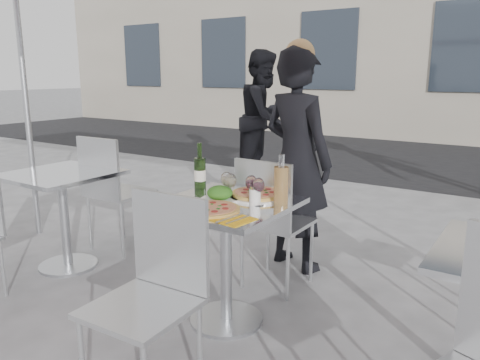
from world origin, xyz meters
The scene contains 21 objects.
ground centered at (0.00, 0.00, 0.00)m, with size 80.00×80.00×0.00m, color slate.
street_asphalt centered at (0.00, 6.50, 0.00)m, with size 24.00×5.00×0.00m, color black.
main_table centered at (0.00, 0.00, 0.54)m, with size 0.72×0.72×0.75m.
side_table_left centered at (-1.50, 0.00, 0.54)m, with size 0.72×0.72×0.75m.
chair_far centered at (0.00, 0.52, 0.55)m, with size 0.42×0.43×0.92m.
chair_near centered at (0.09, -0.69, 0.55)m, with size 0.44×0.45×0.94m.
side_chair_lfar centered at (-1.45, 0.43, 0.58)m, with size 0.46×0.47×0.98m.
woman_diner centered at (-0.05, 1.00, 0.83)m, with size 0.60×0.40×1.66m, color black.
pedestrian_a centered at (-1.72, 3.36, 0.89)m, with size 0.86×0.67×1.78m, color black.
pizza_near centered at (0.03, -0.19, 0.76)m, with size 0.32×0.32×0.02m.
pizza_far centered at (0.10, 0.19, 0.77)m, with size 0.35×0.35×0.03m.
salad_plate centered at (-0.05, 0.01, 0.79)m, with size 0.22×0.22×0.09m.
wine_bottle centered at (-0.31, 0.16, 0.86)m, with size 0.07×0.08×0.29m.
carafe centered at (0.30, 0.10, 0.87)m, with size 0.08×0.08×0.29m.
sugar_shaker centered at (0.17, 0.04, 0.80)m, with size 0.06×0.06×0.11m.
wineglass_white_a centered at (-0.05, 0.08, 0.86)m, with size 0.07×0.07×0.16m.
wineglass_white_b centered at (0.00, 0.06, 0.86)m, with size 0.07×0.07×0.16m.
wineglass_red_a centered at (0.12, 0.08, 0.86)m, with size 0.07×0.07×0.16m.
wineglass_red_b centered at (0.19, 0.04, 0.86)m, with size 0.07×0.07×0.16m.
napkin_left centered at (-0.27, -0.22, 0.75)m, with size 0.19×0.20×0.01m.
napkin_right centered at (0.22, -0.25, 0.75)m, with size 0.20×0.20×0.01m.
Camera 1 is at (1.48, -2.11, 1.47)m, focal length 35.00 mm.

